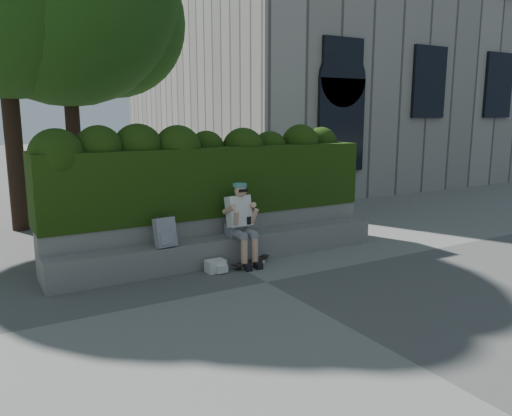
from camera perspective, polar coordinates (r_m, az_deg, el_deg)
ground at (r=7.68m, az=1.21°, el=-8.47°), size 80.00×80.00×0.00m
bench_ledge at (r=8.66m, az=-3.13°, el=-4.70°), size 6.00×0.45×0.45m
planter_wall at (r=9.03m, az=-4.53°, el=-3.09°), size 6.00×0.50×0.75m
hedge at (r=9.05m, az=-5.24°, el=3.22°), size 6.00×1.00×1.20m
person at (r=8.44m, az=-1.78°, el=-1.41°), size 0.40×0.76×1.38m
skateboard at (r=8.48m, az=-0.65°, el=-6.17°), size 0.73×0.40×0.07m
backpack_plaid at (r=8.00m, az=-10.36°, el=-2.76°), size 0.33×0.20×0.47m
backpack_ground at (r=8.16m, az=-4.66°, el=-6.62°), size 0.31×0.23×0.20m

